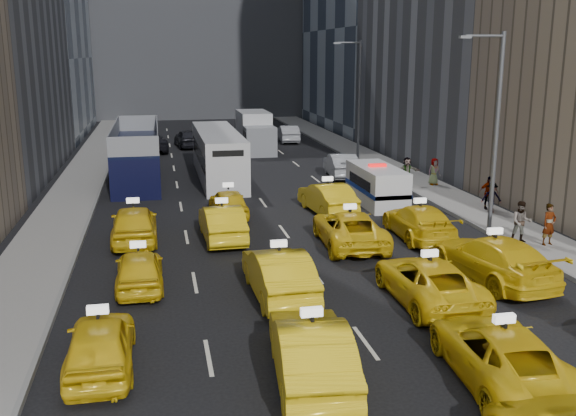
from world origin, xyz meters
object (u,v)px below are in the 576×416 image
object	(u,v)px
double_decker	(137,153)
nypd_van	(377,186)
box_truck	(255,132)
city_bus	(218,155)
pedestrian_0	(549,224)

from	to	relation	value
double_decker	nypd_van	bearing A→B (deg)	-32.21
box_truck	double_decker	bearing A→B (deg)	-131.81
box_truck	city_bus	bearing A→B (deg)	-111.49
box_truck	pedestrian_0	size ratio (longest dim) A/B	4.02
double_decker	pedestrian_0	distance (m)	25.57
double_decker	city_bus	xyz separation A→B (m)	(5.18, -0.42, -0.22)
nypd_van	box_truck	distance (m)	20.71
nypd_van	city_bus	xyz separation A→B (m)	(-7.79, 9.05, 0.55)
double_decker	city_bus	size ratio (longest dim) A/B	1.01
pedestrian_0	double_decker	bearing A→B (deg)	122.55
nypd_van	box_truck	size ratio (longest dim) A/B	0.75
city_bus	pedestrian_0	world-z (taller)	city_bus
pedestrian_0	box_truck	bearing A→B (deg)	94.78
nypd_van	pedestrian_0	xyz separation A→B (m)	(4.41, -9.28, 0.04)
nypd_van	box_truck	xyz separation A→B (m)	(-3.58, 20.39, 0.60)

